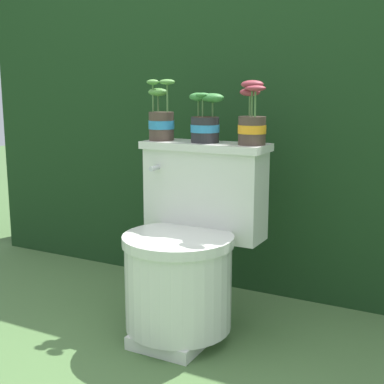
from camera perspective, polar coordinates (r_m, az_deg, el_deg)
The scene contains 6 objects.
ground_plane at distance 2.17m, azimuth -2.38°, elevation -14.89°, with size 12.00×12.00×0.00m, color #4C703D.
hedge_backdrop at distance 2.77m, azimuth 6.92°, elevation 6.88°, with size 2.92×0.63×1.51m.
toilet at distance 2.08m, azimuth -0.51°, elevation -6.48°, with size 0.51×0.52×0.74m.
potted_plant_left at distance 2.21m, azimuth -3.32°, elevation 7.71°, with size 0.13×0.11×0.25m.
potted_plant_midleft at distance 2.12m, azimuth 1.42°, elevation 7.41°, with size 0.15×0.11×0.19m.
potted_plant_middle at distance 2.04m, azimuth 6.43°, elevation 7.49°, with size 0.12×0.12×0.24m.
Camera 1 is at (0.99, -1.68, 0.95)m, focal length 50.00 mm.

